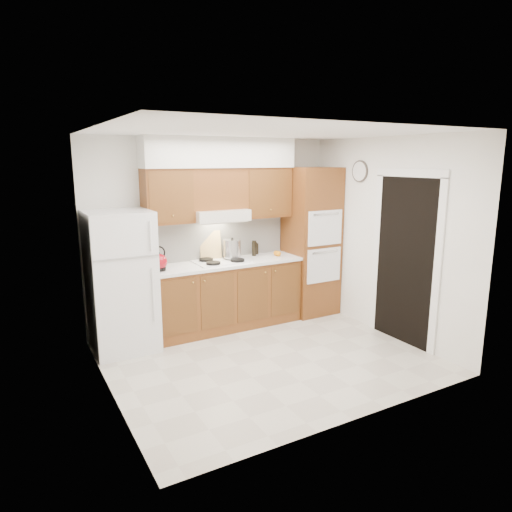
{
  "coord_description": "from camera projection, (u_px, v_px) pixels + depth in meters",
  "views": [
    {
      "loc": [
        -2.59,
        -4.32,
        2.31
      ],
      "look_at": [
        0.08,
        0.45,
        1.15
      ],
      "focal_mm": 32.0,
      "sensor_mm": 36.0,
      "label": 1
    }
  ],
  "objects": [
    {
      "name": "floor",
      "position": [
        268.0,
        358.0,
        5.4
      ],
      "size": [
        3.6,
        3.6,
        0.0
      ],
      "primitive_type": "plane",
      "color": "beige",
      "rests_on": "ground"
    },
    {
      "name": "ceiling",
      "position": [
        270.0,
        132.0,
        4.86
      ],
      "size": [
        3.6,
        3.6,
        0.0
      ],
      "primitive_type": "plane",
      "color": "white",
      "rests_on": "wall_back"
    },
    {
      "name": "wall_back",
      "position": [
        214.0,
        233.0,
        6.41
      ],
      "size": [
        3.6,
        0.02,
        2.6
      ],
      "primitive_type": "cube",
      "color": "white",
      "rests_on": "floor"
    },
    {
      "name": "wall_left",
      "position": [
        104.0,
        269.0,
        4.27
      ],
      "size": [
        0.02,
        3.0,
        2.6
      ],
      "primitive_type": "cube",
      "color": "white",
      "rests_on": "floor"
    },
    {
      "name": "wall_right",
      "position": [
        386.0,
        238.0,
        6.0
      ],
      "size": [
        0.02,
        3.0,
        2.6
      ],
      "primitive_type": "cube",
      "color": "white",
      "rests_on": "floor"
    },
    {
      "name": "fridge",
      "position": [
        121.0,
        282.0,
        5.52
      ],
      "size": [
        0.75,
        0.72,
        1.72
      ],
      "primitive_type": "cube",
      "color": "white",
      "rests_on": "floor"
    },
    {
      "name": "base_cabinets",
      "position": [
        226.0,
        296.0,
        6.35
      ],
      "size": [
        2.11,
        0.6,
        0.9
      ],
      "primitive_type": "cube",
      "color": "brown",
      "rests_on": "floor"
    },
    {
      "name": "countertop",
      "position": [
        226.0,
        263.0,
        6.24
      ],
      "size": [
        2.13,
        0.62,
        0.04
      ],
      "primitive_type": "cube",
      "color": "white",
      "rests_on": "base_cabinets"
    },
    {
      "name": "backsplash",
      "position": [
        216.0,
        238.0,
        6.43
      ],
      "size": [
        2.11,
        0.03,
        0.56
      ],
      "primitive_type": "cube",
      "color": "white",
      "rests_on": "countertop"
    },
    {
      "name": "oven_cabinet",
      "position": [
        311.0,
        241.0,
        6.87
      ],
      "size": [
        0.7,
        0.65,
        2.2
      ],
      "primitive_type": "cube",
      "color": "brown",
      "rests_on": "floor"
    },
    {
      "name": "upper_cab_left",
      "position": [
        168.0,
        196.0,
        5.82
      ],
      "size": [
        0.63,
        0.33,
        0.7
      ],
      "primitive_type": "cube",
      "color": "brown",
      "rests_on": "wall_back"
    },
    {
      "name": "upper_cab_right",
      "position": [
        264.0,
        192.0,
        6.5
      ],
      "size": [
        0.73,
        0.33,
        0.7
      ],
      "primitive_type": "cube",
      "color": "brown",
      "rests_on": "wall_back"
    },
    {
      "name": "range_hood",
      "position": [
        219.0,
        215.0,
        6.15
      ],
      "size": [
        0.75,
        0.45,
        0.15
      ],
      "primitive_type": "cube",
      "color": "silver",
      "rests_on": "wall_back"
    },
    {
      "name": "upper_cab_over_hood",
      "position": [
        217.0,
        189.0,
        6.13
      ],
      "size": [
        0.75,
        0.33,
        0.55
      ],
      "primitive_type": "cube",
      "color": "brown",
      "rests_on": "range_hood"
    },
    {
      "name": "soffit",
      "position": [
        220.0,
        153.0,
        6.04
      ],
      "size": [
        2.13,
        0.36,
        0.4
      ],
      "primitive_type": "cube",
      "color": "silver",
      "rests_on": "wall_back"
    },
    {
      "name": "cooktop",
      "position": [
        222.0,
        261.0,
        6.23
      ],
      "size": [
        0.74,
        0.5,
        0.01
      ],
      "primitive_type": "cube",
      "color": "white",
      "rests_on": "countertop"
    },
    {
      "name": "doorway",
      "position": [
        405.0,
        262.0,
        5.74
      ],
      "size": [
        0.02,
        0.9,
        2.1
      ],
      "primitive_type": "cube",
      "color": "black",
      "rests_on": "floor"
    },
    {
      "name": "wall_clock",
      "position": [
        360.0,
        171.0,
        6.28
      ],
      "size": [
        0.02,
        0.3,
        0.3
      ],
      "primitive_type": "cylinder",
      "rotation": [
        0.0,
        1.57,
        0.0
      ],
      "color": "#3F3833",
      "rests_on": "wall_right"
    },
    {
      "name": "kettle",
      "position": [
        159.0,
        262.0,
        5.7
      ],
      "size": [
        0.27,
        0.27,
        0.21
      ],
      "primitive_type": "sphere",
      "rotation": [
        0.0,
        0.0,
        -0.38
      ],
      "color": "maroon",
      "rests_on": "countertop"
    },
    {
      "name": "cutting_board",
      "position": [
        210.0,
        245.0,
        6.36
      ],
      "size": [
        0.31,
        0.16,
        0.39
      ],
      "primitive_type": "cube",
      "rotation": [
        -0.21,
        0.0,
        -0.2
      ],
      "color": "tan",
      "rests_on": "countertop"
    },
    {
      "name": "stock_pot",
      "position": [
        232.0,
        249.0,
        6.32
      ],
      "size": [
        0.25,
        0.25,
        0.25
      ],
      "primitive_type": "cylinder",
      "rotation": [
        0.0,
        0.0,
        -0.05
      ],
      "color": "#B2B2B6",
      "rests_on": "cooktop"
    },
    {
      "name": "condiment_a",
      "position": [
        254.0,
        248.0,
        6.6
      ],
      "size": [
        0.07,
        0.07,
        0.22
      ],
      "primitive_type": "cylinder",
      "rotation": [
        0.0,
        0.0,
        0.23
      ],
      "color": "black",
      "rests_on": "countertop"
    },
    {
      "name": "condiment_b",
      "position": [
        255.0,
        248.0,
        6.73
      ],
      "size": [
        0.06,
        0.06,
        0.17
      ],
      "primitive_type": "cylinder",
      "rotation": [
        0.0,
        0.0,
        -0.13
      ],
      "color": "black",
      "rests_on": "countertop"
    },
    {
      "name": "condiment_c",
      "position": [
        257.0,
        249.0,
        6.72
      ],
      "size": [
        0.07,
        0.07,
        0.16
      ],
      "primitive_type": "cylinder",
      "rotation": [
        0.0,
        0.0,
        0.18
      ],
      "color": "black",
      "rests_on": "countertop"
    },
    {
      "name": "orange_near",
      "position": [
        278.0,
        254.0,
        6.57
      ],
      "size": [
        0.1,
        0.1,
        0.08
      ],
      "primitive_type": "sphere",
      "rotation": [
        0.0,
        0.0,
        -0.29
      ],
      "color": "orange",
      "rests_on": "countertop"
    },
    {
      "name": "orange_far",
      "position": [
        276.0,
        253.0,
        6.61
      ],
      "size": [
        0.09,
        0.09,
        0.08
      ],
      "primitive_type": "sphere",
      "rotation": [
        0.0,
        0.0,
        -0.16
      ],
      "color": "orange",
      "rests_on": "countertop"
    }
  ]
}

